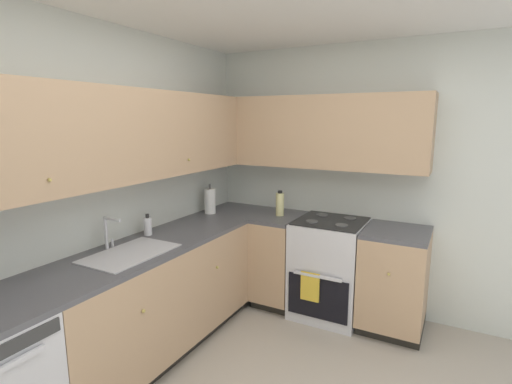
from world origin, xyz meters
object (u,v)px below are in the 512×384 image
(soap_bottle, at_px, (148,226))
(oil_bottle, at_px, (280,204))
(paper_towel_roll, at_px, (210,201))
(oven_range, at_px, (329,267))

(soap_bottle, bearing_deg, oil_bottle, -31.54)
(paper_towel_roll, xyz_separation_m, oil_bottle, (0.25, -0.65, -0.01))
(oven_range, height_order, oil_bottle, oil_bottle)
(oven_range, distance_m, oil_bottle, 0.76)
(oven_range, distance_m, soap_bottle, 1.71)
(soap_bottle, height_order, paper_towel_roll, paper_towel_roll)
(oil_bottle, bearing_deg, oven_range, -87.94)
(soap_bottle, distance_m, paper_towel_roll, 0.85)
(soap_bottle, xyz_separation_m, paper_towel_roll, (0.85, -0.02, 0.05))
(soap_bottle, relative_size, oil_bottle, 0.71)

